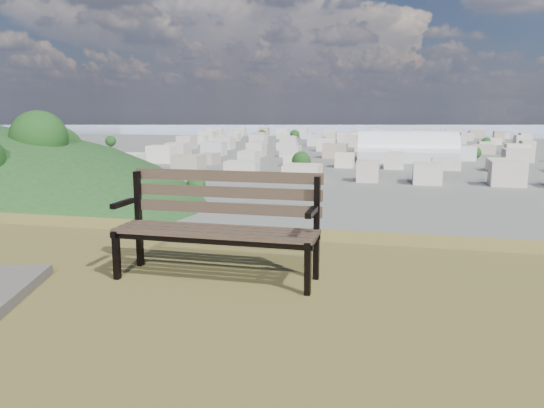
# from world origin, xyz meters

# --- Properties ---
(park_bench) EXTENTS (1.70, 0.56, 0.89)m
(park_bench) POSITION_xyz_m (-0.94, 2.61, 25.50)
(park_bench) COLOR #48372A
(park_bench) RESTS_ON hilltop_mesa
(arena) EXTENTS (51.95, 25.03, 21.32)m
(arena) POSITION_xyz_m (4.01, 284.54, 5.03)
(arena) COLOR #BBBBB7
(arena) RESTS_ON ground
(city_blocks) EXTENTS (395.00, 361.00, 7.00)m
(city_blocks) POSITION_xyz_m (0.00, 394.44, 3.50)
(city_blocks) COLOR beige
(city_blocks) RESTS_ON ground
(city_trees) EXTENTS (406.52, 387.20, 9.98)m
(city_trees) POSITION_xyz_m (-26.39, 319.00, 4.83)
(city_trees) COLOR black
(city_trees) RESTS_ON ground
(bay_water) EXTENTS (2400.00, 700.00, 0.12)m
(bay_water) POSITION_xyz_m (0.00, 900.00, 0.00)
(bay_water) COLOR #8DA3B4
(bay_water) RESTS_ON ground
(far_hills) EXTENTS (2050.00, 340.00, 60.00)m
(far_hills) POSITION_xyz_m (-60.92, 1402.93, 25.47)
(far_hills) COLOR #A3ABCB
(far_hills) RESTS_ON ground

